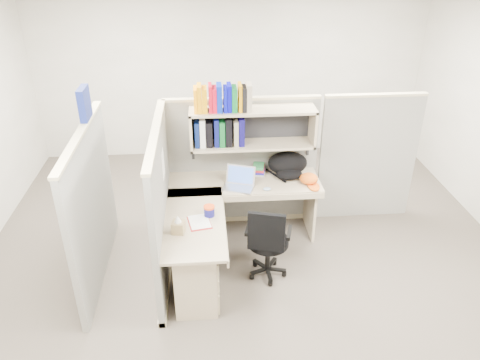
{
  "coord_description": "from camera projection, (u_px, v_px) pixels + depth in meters",
  "views": [
    {
      "loc": [
        -0.43,
        -4.14,
        3.3
      ],
      "look_at": [
        -0.08,
        0.25,
        0.93
      ],
      "focal_mm": 35.0,
      "sensor_mm": 36.0,
      "label": 1
    }
  ],
  "objects": [
    {
      "name": "orange_cap",
      "position": [
        309.0,
        179.0,
        5.33
      ],
      "size": [
        0.28,
        0.3,
        0.11
      ],
      "primitive_type": null,
      "rotation": [
        0.0,
        0.0,
        0.34
      ],
      "color": "#CF5412",
      "rests_on": "desk"
    },
    {
      "name": "ground",
      "position": [
        249.0,
        263.0,
        5.23
      ],
      "size": [
        6.0,
        6.0,
        0.0
      ],
      "primitive_type": "plane",
      "color": "#37312A",
      "rests_on": "ground"
    },
    {
      "name": "loose_paper",
      "position": [
        199.0,
        222.0,
        4.65
      ],
      "size": [
        0.24,
        0.29,
        0.0
      ],
      "primitive_type": null,
      "rotation": [
        0.0,
        0.0,
        0.18
      ],
      "color": "white",
      "rests_on": "desk"
    },
    {
      "name": "task_chair",
      "position": [
        267.0,
        253.0,
        4.88
      ],
      "size": [
        0.51,
        0.47,
        0.9
      ],
      "color": "black",
      "rests_on": "ground"
    },
    {
      "name": "tissue_box",
      "position": [
        178.0,
        224.0,
        4.44
      ],
      "size": [
        0.14,
        0.14,
        0.19
      ],
      "primitive_type": null,
      "rotation": [
        0.0,
        0.0,
        -0.19
      ],
      "color": "#9C8558",
      "rests_on": "desk"
    },
    {
      "name": "paper_cup",
      "position": [
        242.0,
        171.0,
        5.5
      ],
      "size": [
        0.09,
        0.09,
        0.11
      ],
      "primitive_type": "cylinder",
      "rotation": [
        0.0,
        0.0,
        -0.2
      ],
      "color": "silver",
      "rests_on": "desk"
    },
    {
      "name": "mouse",
      "position": [
        267.0,
        189.0,
        5.2
      ],
      "size": [
        0.1,
        0.07,
        0.03
      ],
      "primitive_type": "ellipsoid",
      "rotation": [
        0.0,
        0.0,
        -0.16
      ],
      "color": "#829CB8",
      "rests_on": "desk"
    },
    {
      "name": "laptop",
      "position": [
        238.0,
        179.0,
        5.19
      ],
      "size": [
        0.42,
        0.42,
        0.24
      ],
      "primitive_type": null,
      "rotation": [
        0.0,
        0.0,
        -0.33
      ],
      "color": "#BDBDC2",
      "rests_on": "desk"
    },
    {
      "name": "book_stack",
      "position": [
        258.0,
        169.0,
        5.55
      ],
      "size": [
        0.19,
        0.24,
        0.1
      ],
      "primitive_type": null,
      "rotation": [
        0.0,
        0.0,
        -0.18
      ],
      "color": "gray",
      "rests_on": "desk"
    },
    {
      "name": "backpack",
      "position": [
        288.0,
        165.0,
        5.44
      ],
      "size": [
        0.53,
        0.44,
        0.27
      ],
      "primitive_type": null,
      "rotation": [
        0.0,
        0.0,
        0.2
      ],
      "color": "black",
      "rests_on": "desk"
    },
    {
      "name": "snack_canister",
      "position": [
        209.0,
        211.0,
        4.72
      ],
      "size": [
        0.11,
        0.11,
        0.11
      ],
      "color": "navy",
      "rests_on": "desk"
    },
    {
      "name": "cubicle",
      "position": [
        212.0,
        174.0,
        5.17
      ],
      "size": [
        3.79,
        1.84,
        1.95
      ],
      "color": "slate",
      "rests_on": "ground"
    },
    {
      "name": "room_shell",
      "position": [
        250.0,
        128.0,
        4.46
      ],
      "size": [
        6.0,
        6.0,
        6.0
      ],
      "color": "#ABA89B",
      "rests_on": "ground"
    },
    {
      "name": "desk",
      "position": [
        212.0,
        248.0,
        4.74
      ],
      "size": [
        1.74,
        1.75,
        0.73
      ],
      "color": "tan",
      "rests_on": "ground"
    }
  ]
}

